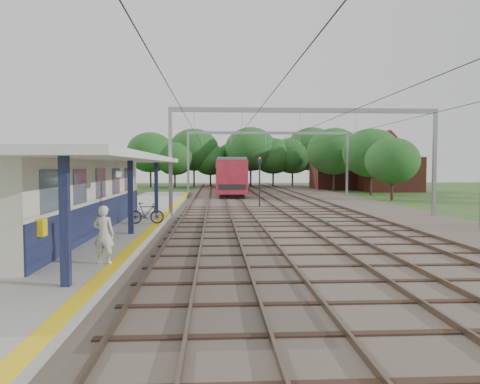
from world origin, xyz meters
name	(u,v)px	position (x,y,z in m)	size (l,w,h in m)	color
ground	(286,270)	(0.00, 0.00, 0.00)	(160.00, 160.00, 0.00)	#2D4C1E
ballast_bed	(279,200)	(4.00, 30.00, 0.05)	(18.00, 90.00, 0.10)	#473D33
platform	(128,218)	(-7.50, 14.00, 0.17)	(5.00, 52.00, 0.35)	gray
yellow_stripe	(165,215)	(-5.25, 14.00, 0.35)	(0.45, 52.00, 0.01)	yellow
station_building	(68,194)	(-8.88, 7.00, 2.04)	(3.41, 18.00, 3.40)	beige
canopy	(86,158)	(-7.77, 6.00, 3.64)	(6.40, 20.00, 3.44)	#12193B
rail_tracks	(254,199)	(1.50, 30.00, 0.18)	(11.80, 88.00, 0.15)	brown
catenary_system	(280,140)	(3.39, 25.28, 5.51)	(17.22, 88.00, 7.00)	gray
tree_band	(254,156)	(3.84, 57.12, 4.92)	(31.72, 30.88, 8.82)	#382619
house_near	(390,169)	(21.00, 46.00, 2.99)	(7.00, 6.12, 7.89)	brown
house_far	(341,167)	(16.00, 52.00, 3.23)	(8.00, 6.12, 8.66)	brown
person	(104,234)	(-5.60, -0.32, 1.24)	(0.65, 0.42, 1.78)	silver
bicycle	(146,213)	(-5.75, 9.50, 0.90)	(0.51, 1.82, 1.09)	black
train	(227,174)	(-0.50, 50.49, 2.29)	(3.15, 39.19, 4.12)	black
signal_post	(260,177)	(1.35, 22.47, 2.49)	(0.30, 0.27, 4.05)	black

